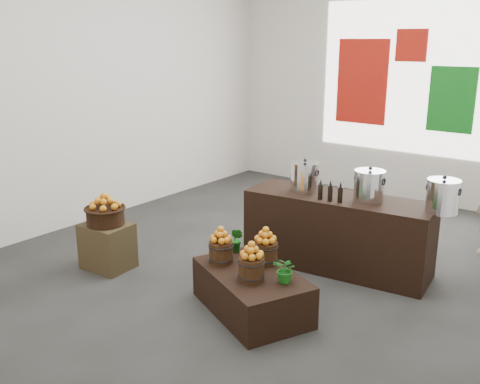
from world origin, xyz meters
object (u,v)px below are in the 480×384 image
Objects in this scene: display_table at (252,291)px; counter at (337,232)px; stock_pot_left at (305,178)px; stock_pot_center at (369,187)px; crate at (108,246)px; wicker_basket at (105,216)px; stock_pot_right at (443,197)px.

counter reaches higher than display_table.
stock_pot_center is (0.77, 0.09, 0.00)m from stock_pot_left.
stock_pot_center is (0.34, 0.04, 0.60)m from counter.
stock_pot_center is at bearing 34.61° from crate.
wicker_basket is at bearing -149.79° from display_table.
display_table is 3.68× the size of stock_pot_right.
wicker_basket is 1.31× the size of stock_pot_center.
wicker_basket is 1.31× the size of stock_pot_right.
wicker_basket is at bearing -145.39° from stock_pot_center.
display_table is at bearing -128.46° from stock_pot_right.
display_table is at bearing 5.69° from wicker_basket.
counter is 0.69m from stock_pot_center.
counter is at bearing 37.97° from wicker_basket.
crate is 2.69m from counter.
stock_pot_right reaches higher than wicker_basket.
stock_pot_left reaches higher than counter.
counter is at bearing 6.92° from stock_pot_left.
stock_pot_center is at bearing 6.92° from stock_pot_left.
stock_pot_left is (-0.27, 1.40, 0.83)m from display_table.
display_table is at bearing -78.95° from stock_pot_left.
stock_pot_left is at bearing 43.53° from wicker_basket.
stock_pot_right is at bearing 6.92° from stock_pot_center.
stock_pot_left is at bearing -173.08° from stock_pot_center.
stock_pot_left is 1.00× the size of stock_pot_right.
crate is at bearing -149.79° from display_table.
wicker_basket is (0.00, 0.00, 0.37)m from crate.
stock_pot_center is at bearing -173.08° from stock_pot_right.
stock_pot_center is at bearing 96.23° from display_table.
wicker_basket is 2.35m from stock_pot_left.
stock_pot_right is (1.54, 0.19, 0.00)m from stock_pot_left.
counter is 1.26m from stock_pot_right.
wicker_basket is at bearing -148.95° from counter.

